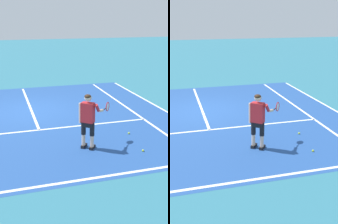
% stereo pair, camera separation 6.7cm
% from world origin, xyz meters
% --- Properties ---
extents(ground_plane, '(80.00, 80.00, 0.00)m').
position_xyz_m(ground_plane, '(0.00, 0.00, 0.00)').
color(ground_plane, teal).
extents(court_inner_surface, '(10.98, 10.44, 0.00)m').
position_xyz_m(court_inner_surface, '(0.00, -0.92, 0.00)').
color(court_inner_surface, '#234C93').
rests_on(court_inner_surface, ground).
extents(line_baseline, '(10.98, 0.10, 0.01)m').
position_xyz_m(line_baseline, '(0.00, -5.95, 0.00)').
color(line_baseline, white).
rests_on(line_baseline, ground).
extents(line_service, '(8.23, 0.10, 0.01)m').
position_xyz_m(line_service, '(0.00, -2.30, 0.00)').
color(line_service, white).
rests_on(line_service, ground).
extents(line_centre_service, '(0.10, 6.40, 0.01)m').
position_xyz_m(line_centre_service, '(0.00, 0.90, 0.00)').
color(line_centre_service, white).
rests_on(line_centre_service, ground).
extents(line_singles_right, '(0.10, 10.04, 0.01)m').
position_xyz_m(line_singles_right, '(4.12, -0.92, 0.00)').
color(line_singles_right, white).
rests_on(line_singles_right, ground).
extents(line_doubles_right, '(0.10, 10.04, 0.01)m').
position_xyz_m(line_doubles_right, '(5.49, -0.92, 0.00)').
color(line_doubles_right, white).
rests_on(line_doubles_right, ground).
extents(tennis_player, '(1.13, 0.81, 1.71)m').
position_xyz_m(tennis_player, '(1.24, -4.23, 0.99)').
color(tennis_player, black).
rests_on(tennis_player, ground).
extents(tennis_ball_near_feet, '(0.07, 0.07, 0.07)m').
position_xyz_m(tennis_ball_near_feet, '(2.74, -4.91, 0.03)').
color(tennis_ball_near_feet, '#CCE02D').
rests_on(tennis_ball_near_feet, ground).
extents(tennis_ball_by_baseline, '(0.07, 0.07, 0.07)m').
position_xyz_m(tennis_ball_by_baseline, '(2.91, -3.54, 0.03)').
color(tennis_ball_by_baseline, '#CCE02D').
rests_on(tennis_ball_by_baseline, ground).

